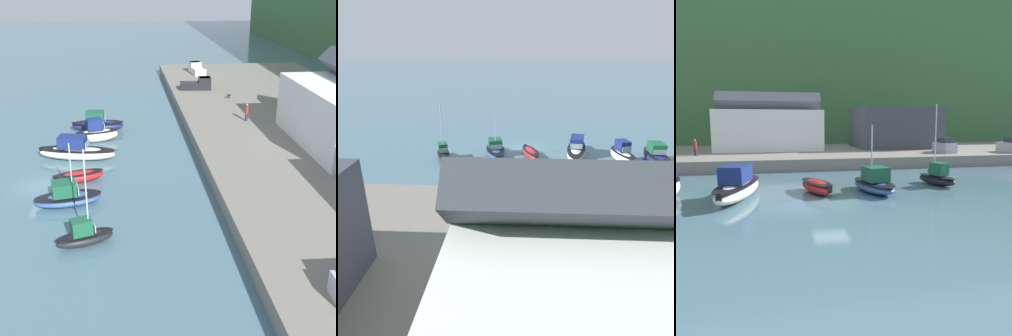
# 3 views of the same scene
# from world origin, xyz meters

# --- Properties ---
(ground_plane) EXTENTS (320.00, 320.00, 0.00)m
(ground_plane) POSITION_xyz_m (0.00, 0.00, 0.00)
(ground_plane) COLOR slate
(quay_promenade) EXTENTS (105.83, 27.71, 1.42)m
(quay_promenade) POSITION_xyz_m (0.00, 29.34, 0.71)
(quay_promenade) COLOR gray
(quay_promenade) RESTS_ON ground_plane
(harbor_clubhouse) EXTENTS (16.25, 11.73, 9.13)m
(harbor_clubhouse) POSITION_xyz_m (-4.49, 31.94, 4.76)
(harbor_clubhouse) COLOR white
(harbor_clubhouse) RESTS_ON quay_promenade
(moored_boat_0) EXTENTS (2.40, 6.42, 2.48)m
(moored_boat_0) POSITION_xyz_m (-16.12, 4.58, 0.90)
(moored_boat_0) COLOR navy
(moored_boat_0) RESTS_ON ground_plane
(moored_boat_1) EXTENTS (3.01, 5.32, 2.77)m
(moored_boat_1) POSITION_xyz_m (-11.96, 4.65, 1.02)
(moored_boat_1) COLOR white
(moored_boat_1) RESTS_ON ground_plane
(moored_boat_2) EXTENTS (3.90, 8.56, 2.55)m
(moored_boat_2) POSITION_xyz_m (-6.57, 2.71, 0.93)
(moored_boat_2) COLOR white
(moored_boat_2) RESTS_ON ground_plane
(moored_boat_3) EXTENTS (3.01, 5.06, 1.07)m
(moored_boat_3) POSITION_xyz_m (-0.57, 3.37, 0.58)
(moored_boat_3) COLOR red
(moored_boat_3) RESTS_ON ground_plane
(moored_boat_4) EXTENTS (3.37, 5.97, 5.48)m
(moored_boat_4) POSITION_xyz_m (4.05, 2.79, 0.75)
(moored_boat_4) COLOR #33568E
(moored_boat_4) RESTS_ON ground_plane
(moored_boat_5) EXTENTS (2.78, 4.51, 7.30)m
(moored_boat_5) POSITION_xyz_m (10.59, 4.61, 0.76)
(moored_boat_5) COLOR black
(moored_boat_5) RESTS_ON ground_plane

